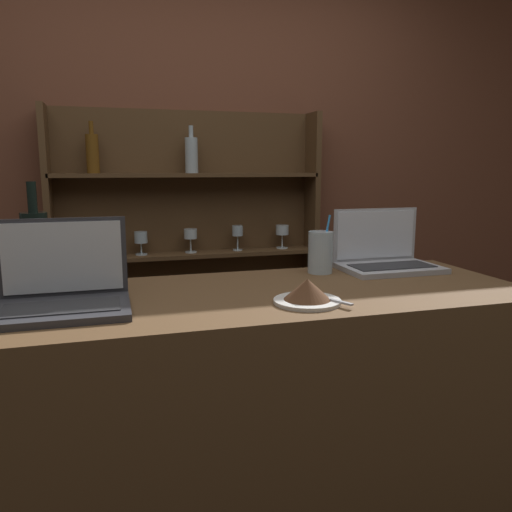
# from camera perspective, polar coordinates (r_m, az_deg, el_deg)

# --- Properties ---
(bar_counter) EXTENTS (1.62, 0.60, 1.01)m
(bar_counter) POSITION_cam_1_polar(r_m,az_deg,el_deg) (1.63, -0.39, -21.72)
(bar_counter) COLOR brown
(bar_counter) RESTS_ON ground_plane
(back_wall) EXTENTS (7.00, 0.06, 2.70)m
(back_wall) POSITION_cam_1_polar(r_m,az_deg,el_deg) (2.74, -8.45, 9.57)
(back_wall) COLOR brown
(back_wall) RESTS_ON ground_plane
(back_shelf) EXTENTS (1.40, 0.18, 1.66)m
(back_shelf) POSITION_cam_1_polar(r_m,az_deg,el_deg) (2.71, -7.65, -0.73)
(back_shelf) COLOR brown
(back_shelf) RESTS_ON ground_plane
(laptop_near) EXTENTS (0.32, 0.24, 0.22)m
(laptop_near) POSITION_cam_1_polar(r_m,az_deg,el_deg) (1.34, -21.26, -3.77)
(laptop_near) COLOR #333338
(laptop_near) RESTS_ON bar_counter
(laptop_far) EXTENTS (0.33, 0.22, 0.21)m
(laptop_far) POSITION_cam_1_polar(r_m,az_deg,el_deg) (1.82, 14.53, -0.04)
(laptop_far) COLOR #ADADB2
(laptop_far) RESTS_ON bar_counter
(cake_plate) EXTENTS (0.18, 0.18, 0.07)m
(cake_plate) POSITION_cam_1_polar(r_m,az_deg,el_deg) (1.32, 5.90, -4.16)
(cake_plate) COLOR silver
(cake_plate) RESTS_ON bar_counter
(water_glass) EXTENTS (0.08, 0.08, 0.20)m
(water_glass) POSITION_cam_1_polar(r_m,az_deg,el_deg) (1.70, 7.37, 0.44)
(water_glass) COLOR silver
(water_glass) RESTS_ON bar_counter
(wine_bottle_dark) EXTENTS (0.08, 0.08, 0.31)m
(wine_bottle_dark) POSITION_cam_1_polar(r_m,az_deg,el_deg) (1.58, -23.85, 0.74)
(wine_bottle_dark) COLOR black
(wine_bottle_dark) RESTS_ON bar_counter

